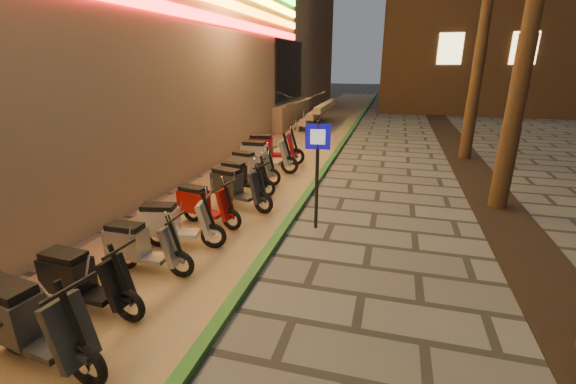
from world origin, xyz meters
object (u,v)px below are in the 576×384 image
(scooter_4, at_px, (28,323))
(scooter_7, at_px, (173,223))
(scooter_10, at_px, (242,177))
(scooter_13, at_px, (270,148))
(scooter_6, at_px, (139,246))
(scooter_11, at_px, (251,166))
(scooter_5, at_px, (81,280))
(scooter_9, at_px, (235,187))
(scooter_8, at_px, (203,204))
(scooter_12, at_px, (263,155))
(pedestrian_sign, at_px, (317,160))

(scooter_4, distance_m, scooter_7, 2.99)
(scooter_10, bearing_deg, scooter_13, 99.09)
(scooter_4, distance_m, scooter_6, 2.08)
(scooter_10, distance_m, scooter_11, 1.05)
(scooter_5, bearing_deg, scooter_7, 89.37)
(scooter_9, relative_size, scooter_10, 1.10)
(scooter_8, relative_size, scooter_13, 0.80)
(scooter_6, xyz_separation_m, scooter_11, (-0.04, 5.16, 0.01))
(scooter_4, height_order, scooter_12, scooter_12)
(scooter_5, relative_size, scooter_10, 1.06)
(scooter_9, bearing_deg, scooter_6, -79.86)
(scooter_9, bearing_deg, scooter_12, 113.15)
(pedestrian_sign, height_order, scooter_9, pedestrian_sign)
(scooter_11, xyz_separation_m, scooter_12, (0.02, 1.01, 0.07))
(scooter_12, bearing_deg, scooter_5, -93.44)
(scooter_8, relative_size, scooter_12, 0.84)
(scooter_4, distance_m, scooter_8, 4.10)
(scooter_9, height_order, scooter_12, scooter_12)
(scooter_8, xyz_separation_m, scooter_12, (-0.09, 4.14, 0.09))
(scooter_12, height_order, scooter_13, scooter_13)
(scooter_6, xyz_separation_m, scooter_8, (0.07, 2.03, -0.01))
(scooter_10, bearing_deg, scooter_9, -71.29)
(scooter_5, bearing_deg, scooter_10, 91.42)
(scooter_8, height_order, scooter_12, scooter_12)
(pedestrian_sign, bearing_deg, scooter_9, 154.15)
(scooter_8, distance_m, scooter_10, 2.09)
(scooter_4, distance_m, scooter_10, 6.19)
(scooter_12, bearing_deg, scooter_6, -92.58)
(scooter_10, bearing_deg, scooter_8, -85.94)
(scooter_9, relative_size, scooter_12, 0.93)
(scooter_11, distance_m, scooter_13, 1.98)
(scooter_9, xyz_separation_m, scooter_13, (-0.45, 3.99, 0.06))
(scooter_9, height_order, scooter_13, scooter_13)
(scooter_5, height_order, scooter_8, scooter_5)
(scooter_5, relative_size, scooter_9, 0.96)
(pedestrian_sign, relative_size, scooter_4, 1.25)
(pedestrian_sign, xyz_separation_m, scooter_5, (-2.50, -3.57, -0.95))
(scooter_10, relative_size, scooter_11, 0.96)
(scooter_7, xyz_separation_m, scooter_13, (-0.16, 6.21, 0.09))
(scooter_7, relative_size, scooter_9, 0.94)
(scooter_4, xyz_separation_m, scooter_11, (-0.11, 7.23, -0.07))
(scooter_6, relative_size, scooter_8, 1.01)
(scooter_10, relative_size, scooter_12, 0.84)
(scooter_8, distance_m, scooter_13, 5.11)
(scooter_5, distance_m, scooter_9, 4.28)
(scooter_9, xyz_separation_m, scooter_10, (-0.24, 0.97, -0.05))
(scooter_6, distance_m, scooter_8, 2.03)
(scooter_7, distance_m, scooter_11, 4.24)
(scooter_8, relative_size, scooter_10, 1.00)
(scooter_8, bearing_deg, scooter_12, 101.17)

